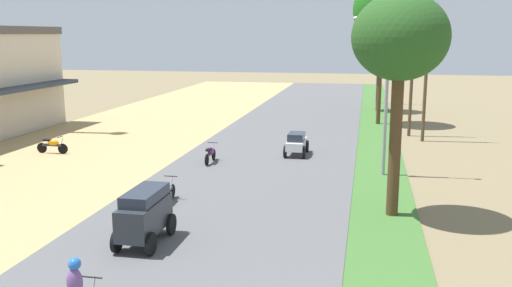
# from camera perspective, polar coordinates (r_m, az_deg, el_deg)

# --- Properties ---
(parked_motorbike_fifth) EXTENTS (1.80, 0.54, 0.94)m
(parked_motorbike_fifth) POSITION_cam_1_polar(r_m,az_deg,el_deg) (32.02, -20.05, -0.09)
(parked_motorbike_fifth) COLOR black
(parked_motorbike_fifth) RESTS_ON dirt_shoulder
(median_tree_nearest) EXTENTS (3.28, 3.28, 7.73)m
(median_tree_nearest) POSITION_cam_1_polar(r_m,az_deg,el_deg) (19.72, 14.50, 10.20)
(median_tree_nearest) COLOR #4C351E
(median_tree_nearest) RESTS_ON median_strip
(median_tree_second) EXTENTS (4.08, 4.08, 10.26)m
(median_tree_second) POSITION_cam_1_polar(r_m,az_deg,el_deg) (40.65, 12.80, 13.16)
(median_tree_second) COLOR #4C351E
(median_tree_second) RESTS_ON median_strip
(median_tree_third) EXTENTS (3.36, 3.36, 6.73)m
(median_tree_third) POSITION_cam_1_polar(r_m,az_deg,el_deg) (47.69, 12.56, 9.20)
(median_tree_third) COLOR #4C351E
(median_tree_third) RESTS_ON median_strip
(streetlamp_near) EXTENTS (3.16, 0.20, 7.26)m
(streetlamp_near) POSITION_cam_1_polar(r_m,az_deg,el_deg) (25.64, 13.22, 6.06)
(streetlamp_near) COLOR gray
(streetlamp_near) RESTS_ON median_strip
(streetlamp_mid) EXTENTS (3.16, 0.20, 7.22)m
(streetlamp_mid) POSITION_cam_1_polar(r_m,az_deg,el_deg) (52.99, 12.32, 8.54)
(streetlamp_mid) COLOR gray
(streetlamp_mid) RESTS_ON median_strip
(utility_pole_near) EXTENTS (1.80, 0.20, 9.71)m
(utility_pole_near) POSITION_cam_1_polar(r_m,az_deg,el_deg) (34.86, 17.05, 8.41)
(utility_pole_near) COLOR brown
(utility_pole_near) RESTS_ON ground
(utility_pole_far) EXTENTS (1.80, 0.20, 8.67)m
(utility_pole_far) POSITION_cam_1_polar(r_m,az_deg,el_deg) (36.49, 15.67, 7.76)
(utility_pole_far) COLOR brown
(utility_pole_far) RESTS_ON ground
(car_van_charcoal) EXTENTS (1.19, 2.41, 1.67)m
(car_van_charcoal) POSITION_cam_1_polar(r_m,az_deg,el_deg) (17.50, -11.29, -7.01)
(car_van_charcoal) COLOR #282D33
(car_van_charcoal) RESTS_ON road_strip
(car_sedan_white) EXTENTS (1.10, 2.26, 1.19)m
(car_sedan_white) POSITION_cam_1_polar(r_m,az_deg,el_deg) (29.71, 4.15, 0.10)
(car_sedan_white) COLOR silver
(car_sedan_white) RESTS_ON road_strip
(motorbike_ahead_second) EXTENTS (0.54, 1.80, 0.94)m
(motorbike_ahead_second) POSITION_cam_1_polar(r_m,az_deg,el_deg) (21.55, -9.10, -4.72)
(motorbike_ahead_second) COLOR black
(motorbike_ahead_second) RESTS_ON road_strip
(motorbike_ahead_third) EXTENTS (0.54, 1.80, 0.94)m
(motorbike_ahead_third) POSITION_cam_1_polar(r_m,az_deg,el_deg) (27.96, -4.68, -0.96)
(motorbike_ahead_third) COLOR black
(motorbike_ahead_third) RESTS_ON road_strip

